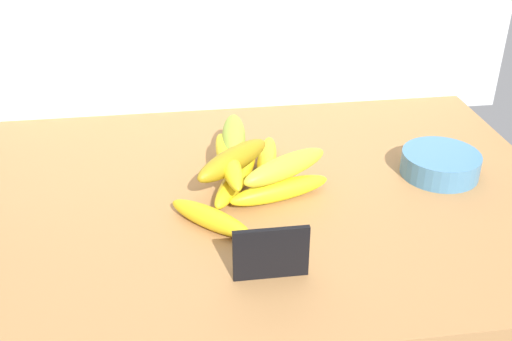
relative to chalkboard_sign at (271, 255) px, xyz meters
The scene contains 12 objects.
counter_top 23.70cm from the chalkboard_sign, 87.69° to the left, with size 110.00×76.00×3.00cm, color #A37242.
chalkboard_sign is the anchor object (origin of this frame).
fruit_bowl 44.16cm from the chalkboard_sign, 34.74° to the left, with size 14.48×14.48×4.39cm, color teal.
banana_0 21.16cm from the chalkboard_sign, 76.50° to the left, with size 18.84×3.77×3.77cm, color yellow.
banana_1 15.86cm from the chalkboard_sign, 119.52° to the left, with size 16.25×3.57×3.57cm, color gold.
banana_2 33.46cm from the chalkboard_sign, 92.06° to the left, with size 17.84×4.33×4.33cm, color yellow.
banana_3 25.43cm from the chalkboard_sign, 95.05° to the left, with size 19.73×3.78×3.78cm, color yellow.
banana_4 32.54cm from the chalkboard_sign, 82.07° to the left, with size 17.58×3.56×3.56cm, color yellow.
banana_5 26.05cm from the chalkboard_sign, 97.63° to the left, with size 20.71×3.65×3.65cm, color yellow.
banana_6 25.39cm from the chalkboard_sign, 96.16° to the left, with size 17.82×4.37×4.37cm, color #9F8016.
banana_7 33.37cm from the chalkboard_sign, 92.93° to the left, with size 17.75×4.38×4.38cm, color #96B231.
banana_8 22.61cm from the chalkboard_sign, 74.47° to the left, with size 18.17×4.09×4.09cm, color gold.
Camera 1 is at (-12.64, -90.98, 59.88)cm, focal length 42.37 mm.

